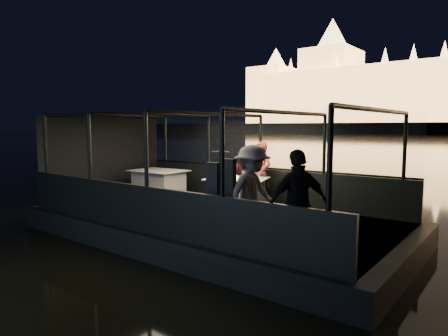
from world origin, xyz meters
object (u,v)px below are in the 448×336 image
Objects in this scene: coat_stand at (220,191)px; chair_port_right at (256,189)px; person_woman_coral at (261,177)px; dining_table_central at (237,193)px; chair_port_left at (242,188)px; passenger_stripe at (252,194)px; wine_bottle at (211,172)px; dining_table_aft at (159,185)px; passenger_dark at (298,204)px; person_man_maroon at (244,175)px.

chair_port_right is at bearing 110.98° from coat_stand.
person_woman_coral is (-1.13, 3.14, -0.15)m from coat_stand.
chair_port_left is at bearing 110.27° from dining_table_central.
passenger_stripe is 2.97m from wine_bottle.
passenger_dark reaches higher than dining_table_aft.
dining_table_central is 1.03× the size of person_man_maroon.
person_woman_coral reaches higher than chair_port_right.
passenger_dark is at bearing -40.18° from dining_table_central.
person_man_maroon is at bearing 152.45° from chair_port_right.
coat_stand is 0.95× the size of passenger_stripe.
dining_table_aft is at bearing -156.62° from person_woman_coral.
passenger_dark reaches higher than wine_bottle.
passenger_dark is at bearing -49.76° from chair_port_right.
passenger_dark reaches higher than person_man_maroon.
wine_bottle is at bearing -137.45° from chair_port_right.
chair_port_right is (0.45, -0.04, 0.00)m from chair_port_left.
passenger_dark reaches higher than dining_table_central.
dining_table_aft is at bearing -77.03° from passenger_dark.
person_woman_coral is 0.98× the size of passenger_dark.
dining_table_aft is 4.90m from passenger_stripe.
wine_bottle is at bearing -120.02° from person_woman_coral.
person_man_maroon is (2.32, 0.87, 0.36)m from dining_table_aft.
passenger_stripe is 5.70× the size of wine_bottle.
dining_table_aft is 2.15m from wine_bottle.
passenger_stripe reaches higher than dining_table_aft.
passenger_stripe is at bearing -23.89° from dining_table_aft.
chair_port_right reaches higher than dining_table_central.
passenger_stripe reaches higher than chair_port_left.
dining_table_aft is 1.08× the size of person_man_maroon.
dining_table_central is at bearing -73.49° from person_man_maroon.
passenger_stripe reaches higher than dining_table_central.
chair_port_right is 0.59× the size of person_man_maroon.
person_man_maroon is at bearing -175.36° from person_woman_coral.
wine_bottle is at bearing -108.76° from person_man_maroon.
dining_table_aft is at bearing 70.92° from passenger_stripe.
dining_table_aft is 4.64m from coat_stand.
passenger_dark is (3.20, -3.19, 0.10)m from person_man_maroon.
chair_port_right is at bearing -77.26° from person_woman_coral.
passenger_stripe reaches higher than wine_bottle.
wine_bottle is at bearing -148.98° from dining_table_central.
dining_table_central is 1.75× the size of chair_port_right.
person_man_maroon is (-0.54, 0.02, 0.00)m from person_woman_coral.
person_man_maroon is 0.82× the size of passenger_stripe.
coat_stand is (4.00, -2.30, 0.51)m from dining_table_aft.
passenger_dark reaches higher than chair_port_left.
dining_table_central is 1.65× the size of chair_port_left.
dining_table_aft is at bearing 174.35° from wine_bottle.
person_woman_coral is 1.33m from wine_bottle.
passenger_stripe is at bearing -48.90° from dining_table_central.
chair_port_right is at bearing 2.83° from chair_port_left.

